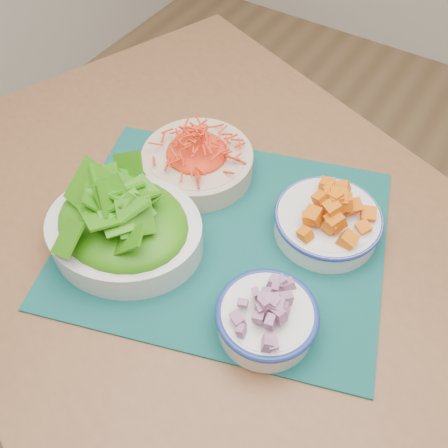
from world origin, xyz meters
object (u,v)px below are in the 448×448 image
at_px(table, 236,284).
at_px(onion_bowl, 267,316).
at_px(carrot_bowl, 197,158).
at_px(lettuce_bowl, 123,224).
at_px(placemat, 224,236).
at_px(squash_bowl, 329,216).

relative_size(table, onion_bowl, 9.33).
relative_size(carrot_bowl, lettuce_bowl, 0.71).
height_order(placemat, lettuce_bowl, lettuce_bowl).
height_order(table, onion_bowl, onion_bowl).
bearing_deg(lettuce_bowl, table, 10.13).
bearing_deg(onion_bowl, carrot_bowl, 141.34).
relative_size(table, placemat, 2.80).
xyz_separation_m(placemat, lettuce_bowl, (-0.12, -0.10, 0.05)).
relative_size(squash_bowl, lettuce_bowl, 0.73).
xyz_separation_m(table, squash_bowl, (0.10, 0.12, 0.14)).
xyz_separation_m(carrot_bowl, onion_bowl, (0.26, -0.21, -0.00)).
bearing_deg(carrot_bowl, onion_bowl, -38.66).
bearing_deg(carrot_bowl, squash_bowl, 0.00).
bearing_deg(table, lettuce_bowl, -132.18).
relative_size(lettuce_bowl, onion_bowl, 1.92).
relative_size(placemat, onion_bowl, 3.33).
bearing_deg(placemat, squash_bowl, 17.62).
height_order(carrot_bowl, onion_bowl, carrot_bowl).
distance_m(table, placemat, 0.10).
xyz_separation_m(table, lettuce_bowl, (-0.16, -0.08, 0.15)).
xyz_separation_m(squash_bowl, lettuce_bowl, (-0.26, -0.20, 0.01)).
height_order(squash_bowl, lettuce_bowl, lettuce_bowl).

